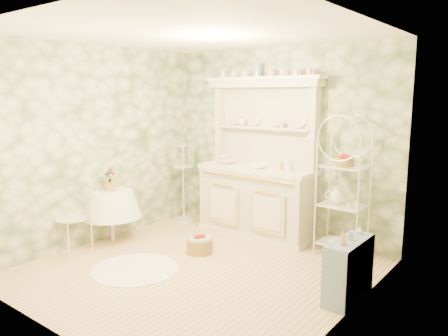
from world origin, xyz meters
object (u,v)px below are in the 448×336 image
Objects in this scene: side_shelf at (349,269)px; round_table at (112,216)px; kitchen_dresser at (257,158)px; floor_basket at (200,243)px; cafe_chair at (72,220)px; birdcage_stand at (183,178)px; bakers_rack at (343,184)px.

round_table is (-3.34, -0.32, 0.04)m from side_shelf.
kitchen_dresser is 6.00× the size of floor_basket.
cafe_chair is 2.26× the size of floor_basket.
round_table is 0.62m from cafe_chair.
round_table is 1.36m from birdcage_stand.
floor_basket is (1.30, 0.38, -0.23)m from round_table.
round_table reaches higher than floor_basket.
kitchen_dresser reaches higher than floor_basket.
round_table is (-2.78, -1.44, -0.57)m from bakers_rack.
bakers_rack is 2.56× the size of side_shelf.
kitchen_dresser reaches higher than cafe_chair.
floor_basket is at bearing -98.07° from kitchen_dresser.
kitchen_dresser is 1.24× the size of bakers_rack.
round_table is at bearing -97.34° from birdcage_stand.
bakers_rack reaches higher than cafe_chair.
side_shelf is 2.04m from floor_basket.
birdcage_stand reaches higher than side_shelf.
bakers_rack is 1.98m from floor_basket.
kitchen_dresser is 3.18× the size of side_shelf.
kitchen_dresser reaches higher than side_shelf.
birdcage_stand is at bearing -172.64° from kitchen_dresser.
cafe_chair is (-3.36, -0.94, 0.12)m from side_shelf.
kitchen_dresser is at bearing 7.36° from birdcage_stand.
bakers_rack is 1.29× the size of birdcage_stand.
round_table is 1.84× the size of floor_basket.
floor_basket is at bearing 25.06° from cafe_chair.
round_table is 0.49× the size of birdcage_stand.
kitchen_dresser is at bearing 42.63° from cafe_chair.
round_table is at bearing 75.90° from cafe_chair.
floor_basket is at bearing -174.32° from side_shelf.
bakers_rack is at bearing 27.43° from round_table.
kitchen_dresser is 2.35m from side_shelf.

